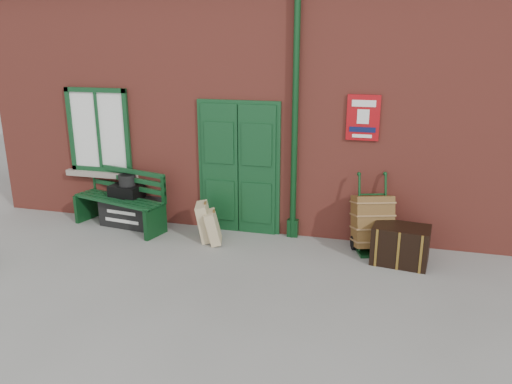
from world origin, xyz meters
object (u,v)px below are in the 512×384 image
(houdini_trunk, at_px, (131,212))
(dark_trunk, at_px, (400,245))
(bench, at_px, (122,197))
(porter_trolley, at_px, (372,222))

(houdini_trunk, distance_m, dark_trunk, 4.68)
(bench, relative_size, houdini_trunk, 1.84)
(houdini_trunk, bearing_deg, bench, -125.68)
(dark_trunk, bearing_deg, porter_trolley, 146.83)
(porter_trolley, xyz_separation_m, dark_trunk, (0.43, -0.37, -0.18))
(houdini_trunk, height_order, porter_trolley, porter_trolley)
(dark_trunk, bearing_deg, houdini_trunk, -177.90)
(bench, bearing_deg, houdini_trunk, 62.72)
(porter_trolley, bearing_deg, dark_trunk, -58.18)
(porter_trolley, relative_size, dark_trunk, 1.50)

